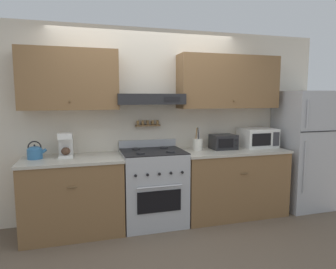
{
  "coord_description": "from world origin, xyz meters",
  "views": [
    {
      "loc": [
        -0.86,
        -3.32,
        1.64
      ],
      "look_at": [
        0.18,
        0.28,
        1.17
      ],
      "focal_mm": 32.0,
      "sensor_mm": 36.0,
      "label": 1
    }
  ],
  "objects": [
    {
      "name": "wall_back",
      "position": [
        0.07,
        0.64,
        1.49
      ],
      "size": [
        5.2,
        0.46,
        2.55
      ],
      "color": "beige",
      "rests_on": "ground_plane"
    },
    {
      "name": "toaster_oven",
      "position": [
        1.03,
        0.43,
        1.02
      ],
      "size": [
        0.34,
        0.28,
        0.2
      ],
      "color": "#232326",
      "rests_on": "counter_right"
    },
    {
      "name": "microwave",
      "position": [
        1.58,
        0.45,
        1.05
      ],
      "size": [
        0.49,
        0.39,
        0.27
      ],
      "color": "white",
      "rests_on": "counter_right"
    },
    {
      "name": "coffee_maker",
      "position": [
        -1.06,
        0.46,
        1.07
      ],
      "size": [
        0.17,
        0.21,
        0.3
      ],
      "color": "white",
      "rests_on": "counter_left"
    },
    {
      "name": "stove_range",
      "position": [
        -0.0,
        0.35,
        0.48
      ],
      "size": [
        0.79,
        0.69,
        1.06
      ],
      "color": "#ADAFB5",
      "rests_on": "ground_plane"
    },
    {
      "name": "ground_plane",
      "position": [
        0.0,
        0.0,
        0.0
      ],
      "size": [
        16.0,
        16.0,
        0.0
      ],
      "primitive_type": "plane",
      "color": "brown"
    },
    {
      "name": "utensil_crock",
      "position": [
        0.65,
        0.43,
        1.0
      ],
      "size": [
        0.13,
        0.13,
        0.31
      ],
      "color": "silver",
      "rests_on": "counter_right"
    },
    {
      "name": "counter_right",
      "position": [
        1.13,
        0.35,
        0.46
      ],
      "size": [
        1.46,
        0.69,
        0.92
      ],
      "color": "brown",
      "rests_on": "ground_plane"
    },
    {
      "name": "counter_left",
      "position": [
        -0.98,
        0.35,
        0.46
      ],
      "size": [
        1.17,
        0.69,
        0.92
      ],
      "color": "brown",
      "rests_on": "ground_plane"
    },
    {
      "name": "tea_kettle",
      "position": [
        -1.4,
        0.43,
        1.0
      ],
      "size": [
        0.22,
        0.17,
        0.21
      ],
      "color": "teal",
      "rests_on": "counter_left"
    },
    {
      "name": "refrigerator",
      "position": [
        2.29,
        0.33,
        0.86
      ],
      "size": [
        0.7,
        0.7,
        1.72
      ],
      "color": "#ADAFB5",
      "rests_on": "ground_plane"
    }
  ]
}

